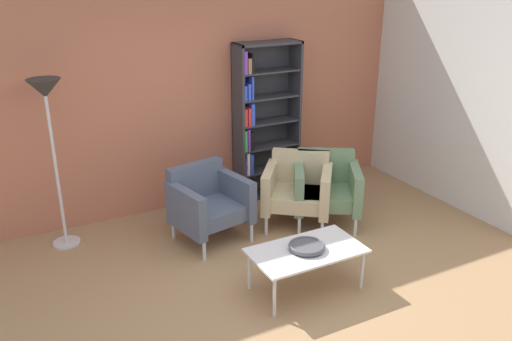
{
  "coord_description": "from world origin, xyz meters",
  "views": [
    {
      "loc": [
        -2.03,
        -3.26,
        2.76
      ],
      "look_at": [
        0.11,
        0.84,
        0.95
      ],
      "focal_mm": 37.55,
      "sensor_mm": 36.0,
      "label": 1
    }
  ],
  "objects_px": {
    "armchair_corner_red": "(298,188)",
    "armchair_near_window": "(326,187)",
    "armchair_spare_guest": "(208,202)",
    "coffee_table_low": "(306,253)",
    "decorative_bowl": "(307,246)",
    "bookshelf_tall": "(261,122)",
    "floor_lamp_torchiere": "(47,109)"
  },
  "relations": [
    {
      "from": "armchair_corner_red",
      "to": "armchair_near_window",
      "type": "xyz_separation_m",
      "value": [
        0.3,
        -0.11,
        0.0
      ]
    },
    {
      "from": "armchair_spare_guest",
      "to": "armchair_near_window",
      "type": "bearing_deg",
      "value": -22.01
    },
    {
      "from": "coffee_table_low",
      "to": "armchair_corner_red",
      "type": "bearing_deg",
      "value": 61.53
    },
    {
      "from": "decorative_bowl",
      "to": "armchair_corner_red",
      "type": "xyz_separation_m",
      "value": [
        0.63,
        1.17,
        -0.02
      ]
    },
    {
      "from": "decorative_bowl",
      "to": "armchair_spare_guest",
      "type": "bearing_deg",
      "value": 107.09
    },
    {
      "from": "bookshelf_tall",
      "to": "armchair_corner_red",
      "type": "xyz_separation_m",
      "value": [
        -0.01,
        -0.89,
        -0.53
      ]
    },
    {
      "from": "coffee_table_low",
      "to": "armchair_spare_guest",
      "type": "distance_m",
      "value": 1.35
    },
    {
      "from": "bookshelf_tall",
      "to": "decorative_bowl",
      "type": "distance_m",
      "value": 2.21
    },
    {
      "from": "armchair_near_window",
      "to": "decorative_bowl",
      "type": "bearing_deg",
      "value": -101.15
    },
    {
      "from": "bookshelf_tall",
      "to": "armchair_spare_guest",
      "type": "distance_m",
      "value": 1.39
    },
    {
      "from": "bookshelf_tall",
      "to": "armchair_near_window",
      "type": "bearing_deg",
      "value": -73.64
    },
    {
      "from": "coffee_table_low",
      "to": "bookshelf_tall",
      "type": "bearing_deg",
      "value": 72.75
    },
    {
      "from": "bookshelf_tall",
      "to": "armchair_corner_red",
      "type": "bearing_deg",
      "value": -90.36
    },
    {
      "from": "floor_lamp_torchiere",
      "to": "coffee_table_low",
      "type": "bearing_deg",
      "value": -46.31
    },
    {
      "from": "armchair_corner_red",
      "to": "armchair_spare_guest",
      "type": "bearing_deg",
      "value": -149.39
    },
    {
      "from": "armchair_corner_red",
      "to": "armchair_spare_guest",
      "type": "height_order",
      "value": "same"
    },
    {
      "from": "floor_lamp_torchiere",
      "to": "decorative_bowl",
      "type": "bearing_deg",
      "value": -46.31
    },
    {
      "from": "coffee_table_low",
      "to": "decorative_bowl",
      "type": "height_order",
      "value": "decorative_bowl"
    },
    {
      "from": "armchair_spare_guest",
      "to": "floor_lamp_torchiere",
      "type": "bearing_deg",
      "value": 145.72
    },
    {
      "from": "coffee_table_low",
      "to": "armchair_spare_guest",
      "type": "xyz_separation_m",
      "value": [
        -0.4,
        1.29,
        0.05
      ]
    },
    {
      "from": "armchair_corner_red",
      "to": "armchair_near_window",
      "type": "bearing_deg",
      "value": 17.02
    },
    {
      "from": "bookshelf_tall",
      "to": "decorative_bowl",
      "type": "bearing_deg",
      "value": -107.25
    },
    {
      "from": "armchair_corner_red",
      "to": "armchair_near_window",
      "type": "height_order",
      "value": "same"
    },
    {
      "from": "bookshelf_tall",
      "to": "decorative_bowl",
      "type": "height_order",
      "value": "bookshelf_tall"
    },
    {
      "from": "floor_lamp_torchiere",
      "to": "armchair_corner_red",
      "type": "bearing_deg",
      "value": -15.94
    },
    {
      "from": "armchair_corner_red",
      "to": "armchair_spare_guest",
      "type": "relative_size",
      "value": 1.14
    },
    {
      "from": "decorative_bowl",
      "to": "armchair_spare_guest",
      "type": "distance_m",
      "value": 1.35
    },
    {
      "from": "floor_lamp_torchiere",
      "to": "bookshelf_tall",
      "type": "bearing_deg",
      "value": 4.8
    },
    {
      "from": "bookshelf_tall",
      "to": "armchair_corner_red",
      "type": "relative_size",
      "value": 2.0
    },
    {
      "from": "bookshelf_tall",
      "to": "floor_lamp_torchiere",
      "type": "height_order",
      "value": "bookshelf_tall"
    },
    {
      "from": "bookshelf_tall",
      "to": "armchair_spare_guest",
      "type": "relative_size",
      "value": 2.28
    },
    {
      "from": "coffee_table_low",
      "to": "armchair_spare_guest",
      "type": "bearing_deg",
      "value": 107.09
    }
  ]
}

